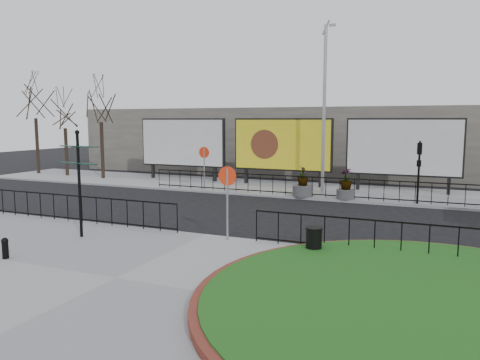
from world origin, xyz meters
The scene contains 24 objects.
ground centered at (0.00, 0.00, 0.00)m, with size 90.00×90.00×0.00m, color black.
pavement_near centered at (0.00, -5.00, 0.06)m, with size 30.00×10.00×0.12m, color gray.
pavement_far centered at (0.00, 12.00, 0.06)m, with size 44.00×6.00×0.12m, color gray.
brick_edge centered at (7.50, -4.00, 0.21)m, with size 10.40×10.40×0.18m, color brown.
grass_lawn centered at (7.50, -4.00, 0.23)m, with size 10.00×10.00×0.22m, color #164F15.
railing_near_left centered at (-6.00, -0.30, 0.67)m, with size 10.00×0.10×1.10m, color black, non-canonical shape.
railing_near_right centered at (6.50, -0.30, 0.67)m, with size 9.00×0.10×1.10m, color black, non-canonical shape.
railing_far centered at (1.00, 9.30, 0.67)m, with size 18.00×0.10×1.10m, color black, non-canonical shape.
speed_sign_far centered at (-5.00, 9.40, 1.92)m, with size 0.64×0.07×2.47m.
speed_sign_near centered at (1.00, -0.40, 1.92)m, with size 0.64×0.07×2.47m.
billboard_left centered at (-8.50, 12.97, 2.60)m, with size 6.20×0.31×4.10m.
billboard_mid centered at (-1.50, 12.97, 2.60)m, with size 6.20×0.31×4.10m.
billboard_right centered at (5.50, 12.97, 2.60)m, with size 6.20×0.31×4.10m.
lamp_post centered at (1.51, 11.00, 4.83)m, with size 0.74×0.18×9.23m.
signal_pole_a centered at (6.50, 9.34, 2.10)m, with size 0.22×0.26×3.00m.
tree_left centered at (-14.00, 11.50, 3.62)m, with size 2.00×2.00×7.00m, color #2D2119, non-canonical shape.
tree_mid centered at (-17.50, 11.80, 3.22)m, with size 2.00×2.00×6.20m, color #2D2119, non-canonical shape.
tree_far centered at (-20.50, 12.00, 3.87)m, with size 2.00×2.00×7.50m, color #2D2119, non-canonical shape.
building_backdrop centered at (0.00, 22.00, 2.50)m, with size 40.00×10.00×5.00m, color slate.
fingerpost_sign centered at (-3.79, -2.01, 2.32)m, with size 1.71×0.42×3.65m.
bollard centered at (-4.00, -4.89, 0.46)m, with size 0.20×0.20×0.62m.
litter_bin centered at (4.10, -1.03, 0.54)m, with size 0.51×0.51×0.84m.
planter_b centered at (0.84, 9.40, 0.68)m, with size 1.08×1.08×1.60m.
planter_c centered at (3.08, 9.40, 0.74)m, with size 0.93×0.93×1.57m.
Camera 1 is at (7.43, -14.26, 4.09)m, focal length 35.00 mm.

